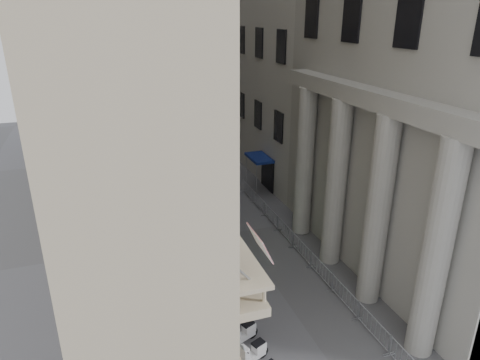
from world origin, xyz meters
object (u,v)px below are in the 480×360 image
object	(u,v)px
security_tent	(191,177)
pedestrian_a	(229,214)
pedestrian_b	(207,154)
street_lamp	(169,151)
info_kiosk	(207,252)

from	to	relation	value
security_tent	pedestrian_a	size ratio (longest dim) A/B	1.95
pedestrian_a	security_tent	bearing A→B (deg)	-52.33
pedestrian_a	pedestrian_b	size ratio (longest dim) A/B	0.97
street_lamp	info_kiosk	distance (m)	8.35
info_kiosk	pedestrian_b	size ratio (longest dim) A/B	0.85
street_lamp	pedestrian_b	world-z (taller)	street_lamp
pedestrian_b	street_lamp	bearing A→B (deg)	69.81
security_tent	pedestrian_a	bearing A→B (deg)	-67.90
pedestrian_a	pedestrian_b	xyz separation A→B (m)	(2.08, 13.91, 0.03)
security_tent	street_lamp	distance (m)	3.53
security_tent	info_kiosk	bearing A→B (deg)	-96.82
pedestrian_a	pedestrian_b	distance (m)	14.07
security_tent	pedestrian_a	world-z (taller)	security_tent
street_lamp	pedestrian_a	xyz separation A→B (m)	(3.53, -2.79, -4.22)
info_kiosk	pedestrian_a	size ratio (longest dim) A/B	0.87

